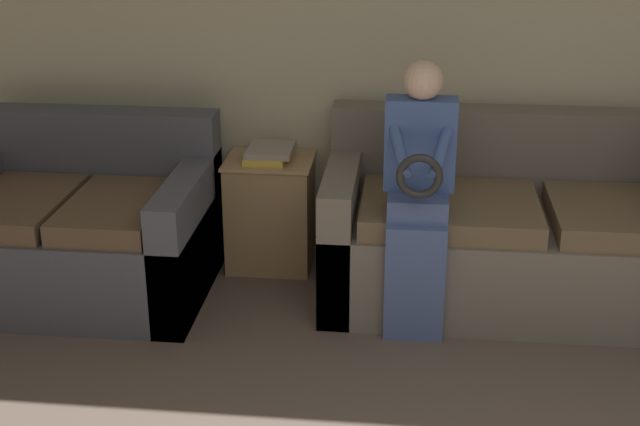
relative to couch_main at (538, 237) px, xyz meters
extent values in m
cube|color=#BCB293|center=(-0.19, 0.48, 0.94)|extent=(7.46, 0.06, 2.55)
cube|color=#70665B|center=(0.00, -0.04, -0.10)|extent=(2.16, 0.92, 0.46)
cube|color=#70665B|center=(0.00, 0.32, 0.35)|extent=(2.16, 0.20, 0.45)
cube|color=#70665B|center=(-1.00, -0.04, 0.01)|extent=(0.16, 0.92, 0.68)
cube|color=brown|center=(-0.46, -0.14, 0.18)|extent=(0.87, 0.68, 0.11)
cube|color=#4C4C56|center=(-2.35, -0.20, -0.11)|extent=(1.32, 0.97, 0.45)
cube|color=#4C4C56|center=(-2.35, 0.19, 0.33)|extent=(1.32, 0.20, 0.43)
cube|color=#4C4C56|center=(-1.77, -0.20, 0.00)|extent=(0.16, 0.97, 0.66)
cube|color=brown|center=(-2.60, -0.30, 0.17)|extent=(0.47, 0.73, 0.11)
cube|color=brown|center=(-2.10, -0.30, 0.17)|extent=(0.47, 0.73, 0.11)
cube|color=#475B8E|center=(-0.62, -0.50, -0.05)|extent=(0.28, 0.10, 0.57)
cube|color=#475B8E|center=(-0.62, -0.36, 0.29)|extent=(0.28, 0.28, 0.11)
cube|color=#3D5693|center=(-0.62, -0.29, 0.56)|extent=(0.33, 0.14, 0.43)
sphere|color=#DBB293|center=(-0.62, -0.29, 0.86)|extent=(0.18, 0.18, 0.18)
torus|color=black|center=(-0.62, -0.56, 0.50)|extent=(0.21, 0.04, 0.21)
cylinder|color=#3D5693|center=(-0.72, -0.43, 0.60)|extent=(0.14, 0.31, 0.24)
cylinder|color=#3D5693|center=(-0.52, -0.43, 0.60)|extent=(0.14, 0.31, 0.24)
cube|color=#9E7A51|center=(-1.42, 0.24, -0.02)|extent=(0.45, 0.38, 0.62)
cube|color=tan|center=(-1.42, 0.24, 0.28)|extent=(0.47, 0.40, 0.02)
cube|color=gold|center=(-1.43, 0.24, 0.30)|extent=(0.21, 0.29, 0.04)
cube|color=gray|center=(-1.41, 0.24, 0.34)|extent=(0.24, 0.29, 0.03)
camera|label=1|loc=(-0.66, -4.26, 1.79)|focal=50.00mm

